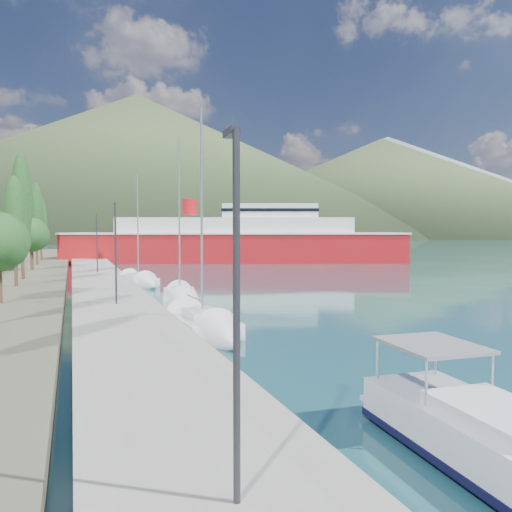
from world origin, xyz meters
name	(u,v)px	position (x,y,z in m)	size (l,w,h in m)	color
ground	(118,250)	(0.00, 120.00, 0.00)	(1400.00, 1400.00, 0.00)	#1C4A55
quay	(104,288)	(-9.00, 26.00, 0.40)	(5.00, 88.00, 0.80)	gray
hills_far	(194,174)	(138.59, 618.73, 77.39)	(1480.00, 900.00, 180.00)	slate
hills_near	(216,175)	(98.04, 372.50, 49.18)	(1010.00, 520.00, 115.00)	#3D502D
tree_row	(21,224)	(-15.71, 32.11, 5.78)	(3.86, 63.84, 11.54)	#47301E
lamp_posts	(115,249)	(-9.00, 13.95, 4.08)	(0.15, 47.38, 6.06)	#2D2D33
sailboat_near	(213,332)	(-5.15, 6.11, 0.33)	(3.02, 8.73, 12.36)	silver
sailboat_mid	(181,301)	(-4.50, 16.83, 0.31)	(3.86, 9.12, 12.74)	silver
sailboat_far	(144,283)	(-5.28, 29.66, 0.32)	(3.88, 8.13, 11.47)	silver
ferry	(237,242)	(14.00, 60.87, 3.29)	(55.08, 29.22, 10.80)	#AE1217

